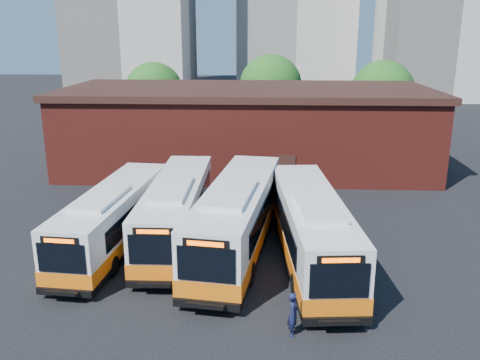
{
  "coord_description": "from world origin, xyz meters",
  "views": [
    {
      "loc": [
        1.45,
        -20.17,
        10.6
      ],
      "look_at": [
        0.21,
        4.75,
        3.29
      ],
      "focal_mm": 38.0,
      "sensor_mm": 36.0,
      "label": 1
    }
  ],
  "objects_px": {
    "transit_worker": "(293,314)",
    "bus_east": "(311,231)",
    "bus_midwest": "(177,212)",
    "bus_mideast": "(237,220)",
    "bus_west": "(114,220)"
  },
  "relations": [
    {
      "from": "bus_midwest",
      "to": "bus_mideast",
      "type": "distance_m",
      "value": 3.46
    },
    {
      "from": "bus_east",
      "to": "bus_midwest",
      "type": "bearing_deg",
      "value": 156.28
    },
    {
      "from": "transit_worker",
      "to": "bus_mideast",
      "type": "bearing_deg",
      "value": 26.07
    },
    {
      "from": "bus_west",
      "to": "bus_midwest",
      "type": "xyz_separation_m",
      "value": [
        3.02,
        1.1,
        0.07
      ]
    },
    {
      "from": "bus_mideast",
      "to": "transit_worker",
      "type": "relative_size",
      "value": 7.97
    },
    {
      "from": "bus_mideast",
      "to": "transit_worker",
      "type": "xyz_separation_m",
      "value": [
        2.42,
        -7.36,
        -0.79
      ]
    },
    {
      "from": "bus_mideast",
      "to": "bus_east",
      "type": "height_order",
      "value": "bus_mideast"
    },
    {
      "from": "bus_midwest",
      "to": "bus_mideast",
      "type": "height_order",
      "value": "bus_mideast"
    },
    {
      "from": "bus_west",
      "to": "transit_worker",
      "type": "distance_m",
      "value": 11.47
    },
    {
      "from": "bus_midwest",
      "to": "transit_worker",
      "type": "relative_size",
      "value": 7.34
    },
    {
      "from": "bus_midwest",
      "to": "transit_worker",
      "type": "bearing_deg",
      "value": -57.1
    },
    {
      "from": "bus_west",
      "to": "transit_worker",
      "type": "relative_size",
      "value": 7.06
    },
    {
      "from": "bus_east",
      "to": "transit_worker",
      "type": "distance_m",
      "value": 6.38
    },
    {
      "from": "transit_worker",
      "to": "bus_east",
      "type": "bearing_deg",
      "value": -2.41
    },
    {
      "from": "bus_mideast",
      "to": "bus_east",
      "type": "bearing_deg",
      "value": -9.91
    }
  ]
}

